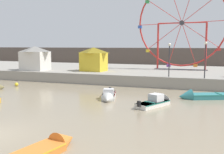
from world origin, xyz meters
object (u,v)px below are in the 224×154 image
at_px(carnival_booth_yellow_awning, 94,59).
at_px(carnival_booth_white_ticket, 35,58).
at_px(motorboat_pale_grey, 108,96).
at_px(promenade_lamp_far, 205,55).
at_px(mooring_buoy_orange, 17,84).
at_px(motorboat_white_red_stripe, 158,102).
at_px(ferris_wheel_red_frame, 182,24).
at_px(promenade_lamp_near, 169,55).
at_px(motorboat_teal_painted, 202,96).
at_px(motorboat_orange_hull, 39,152).

bearing_deg(carnival_booth_yellow_awning, carnival_booth_white_ticket, -163.99).
relative_size(motorboat_pale_grey, promenade_lamp_far, 0.99).
relative_size(carnival_booth_white_ticket, mooring_buoy_orange, 9.34).
distance_m(motorboat_white_red_stripe, ferris_wheel_red_frame, 20.85).
bearing_deg(mooring_buoy_orange, carnival_booth_yellow_awning, 51.14).
bearing_deg(ferris_wheel_red_frame, mooring_buoy_orange, -140.95).
distance_m(motorboat_pale_grey, promenade_lamp_near, 10.24).
height_order(ferris_wheel_red_frame, carnival_booth_yellow_awning, ferris_wheel_red_frame).
relative_size(promenade_lamp_near, mooring_buoy_orange, 8.91).
height_order(motorboat_pale_grey, carnival_booth_white_ticket, carnival_booth_white_ticket).
bearing_deg(promenade_lamp_near, motorboat_teal_painted, -53.55).
bearing_deg(promenade_lamp_near, motorboat_white_red_stripe, -87.07).
distance_m(motorboat_teal_painted, mooring_buoy_orange, 21.76).
relative_size(motorboat_pale_grey, motorboat_white_red_stripe, 0.94).
height_order(ferris_wheel_red_frame, promenade_lamp_near, ferris_wheel_red_frame).
bearing_deg(motorboat_teal_painted, promenade_lamp_far, -114.94).
relative_size(motorboat_pale_grey, ferris_wheel_red_frame, 0.30).
height_order(motorboat_teal_painted, carnival_booth_white_ticket, carnival_booth_white_ticket).
distance_m(motorboat_white_red_stripe, carnival_booth_white_ticket, 23.34).
xyz_separation_m(ferris_wheel_red_frame, carnival_booth_white_ticket, (-20.17, -8.21, -4.93)).
height_order(ferris_wheel_red_frame, promenade_lamp_far, ferris_wheel_red_frame).
bearing_deg(motorboat_white_red_stripe, carnival_booth_yellow_awning, 68.44).
xyz_separation_m(motorboat_pale_grey, carnival_booth_yellow_awning, (-6.85, 12.06, 2.79)).
relative_size(carnival_booth_white_ticket, promenade_lamp_near, 1.05).
height_order(motorboat_orange_hull, mooring_buoy_orange, motorboat_orange_hull).
height_order(motorboat_orange_hull, motorboat_white_red_stripe, motorboat_white_red_stripe).
height_order(carnival_booth_white_ticket, promenade_lamp_far, promenade_lamp_far).
height_order(motorboat_white_red_stripe, promenade_lamp_near, promenade_lamp_near).
distance_m(motorboat_pale_grey, carnival_booth_yellow_awning, 14.15).
height_order(motorboat_white_red_stripe, promenade_lamp_far, promenade_lamp_far).
bearing_deg(motorboat_orange_hull, carnival_booth_yellow_awning, 30.03).
xyz_separation_m(motorboat_white_red_stripe, carnival_booth_white_ticket, (-20.32, 11.11, 2.90)).
xyz_separation_m(motorboat_teal_painted, promenade_lamp_near, (-3.86, 5.23, 3.67)).
distance_m(motorboat_pale_grey, promenade_lamp_far, 12.35).
bearing_deg(motorboat_orange_hull, motorboat_white_red_stripe, -2.93).
height_order(carnival_booth_yellow_awning, promenade_lamp_near, promenade_lamp_near).
xyz_separation_m(motorboat_pale_grey, promenade_lamp_near, (4.33, 8.55, 3.60)).
bearing_deg(motorboat_teal_painted, carnival_booth_white_ticket, -40.20).
height_order(motorboat_white_red_stripe, mooring_buoy_orange, motorboat_white_red_stripe).
relative_size(promenade_lamp_near, promenade_lamp_far, 0.96).
bearing_deg(motorboat_teal_painted, motorboat_pale_grey, -1.74).
distance_m(motorboat_pale_grey, motorboat_white_red_stripe, 4.88).
distance_m(carnival_booth_white_ticket, mooring_buoy_orange, 7.47).
xyz_separation_m(ferris_wheel_red_frame, mooring_buoy_orange, (-18.23, -14.78, -7.89)).
bearing_deg(motorboat_pale_grey, promenade_lamp_far, 118.91).
bearing_deg(mooring_buoy_orange, motorboat_orange_hull, -48.02).
xyz_separation_m(motorboat_orange_hull, carnival_booth_white_ticket, (-17.15, 23.47, 2.97)).
bearing_deg(carnival_booth_white_ticket, promenade_lamp_far, -4.15).
distance_m(motorboat_white_red_stripe, promenade_lamp_far, 10.51).
xyz_separation_m(motorboat_orange_hull, motorboat_white_red_stripe, (3.17, 12.36, 0.07)).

